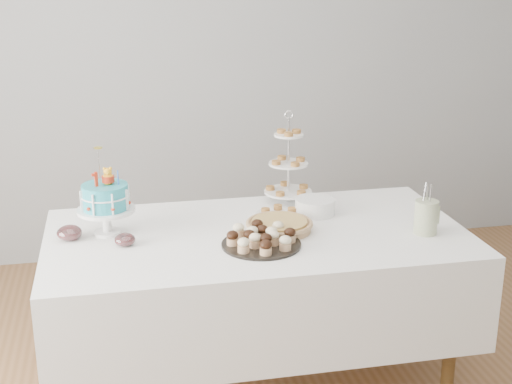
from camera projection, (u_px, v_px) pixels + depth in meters
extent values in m
cube|color=gray|center=(204.00, 59.00, 4.68)|extent=(5.00, 0.04, 2.70)
cube|color=white|center=(257.00, 277.00, 3.34)|extent=(1.92, 1.02, 0.45)
cylinder|color=#523A1C|center=(79.00, 378.00, 2.90)|extent=(0.06, 0.06, 0.67)
cylinder|color=#523A1C|center=(451.00, 337.00, 3.22)|extent=(0.06, 0.06, 0.67)
cylinder|color=#523A1C|center=(83.00, 298.00, 3.59)|extent=(0.06, 0.06, 0.67)
cylinder|color=#523A1C|center=(389.00, 271.00, 3.91)|extent=(0.06, 0.06, 0.67)
cylinder|color=teal|center=(105.00, 197.00, 3.19)|extent=(0.21, 0.21, 0.11)
torus|color=white|center=(105.00, 195.00, 3.19)|extent=(0.22, 0.22, 0.01)
cube|color=red|center=(96.00, 179.00, 3.14)|extent=(0.02, 0.02, 0.07)
cylinder|color=blue|center=(118.00, 177.00, 3.17)|extent=(0.01, 0.01, 0.07)
cylinder|color=silver|center=(99.00, 166.00, 3.17)|extent=(0.00, 0.00, 0.16)
cylinder|color=yellow|center=(98.00, 148.00, 3.15)|extent=(0.04, 0.04, 0.01)
cylinder|color=black|center=(261.00, 244.00, 3.11)|extent=(0.35, 0.35, 0.01)
ellipsoid|color=black|center=(246.00, 235.00, 3.08)|extent=(0.05, 0.05, 0.04)
ellipsoid|color=beige|center=(277.00, 232.00, 3.11)|extent=(0.05, 0.05, 0.04)
cylinder|color=tan|center=(279.00, 227.00, 3.28)|extent=(0.29, 0.29, 0.04)
cylinder|color=#A88341|center=(279.00, 222.00, 3.28)|extent=(0.26, 0.26, 0.02)
torus|color=tan|center=(279.00, 223.00, 3.28)|extent=(0.31, 0.31, 0.02)
cylinder|color=silver|center=(288.00, 160.00, 3.63)|extent=(0.01, 0.01, 0.44)
cylinder|color=white|center=(288.00, 192.00, 3.68)|extent=(0.25, 0.25, 0.01)
cylinder|color=white|center=(288.00, 164.00, 3.63)|extent=(0.20, 0.20, 0.01)
cylinder|color=white|center=(289.00, 135.00, 3.59)|extent=(0.15, 0.15, 0.01)
torus|color=silver|center=(289.00, 115.00, 3.55)|extent=(0.05, 0.01, 0.05)
cylinder|color=white|center=(315.00, 206.00, 3.50)|extent=(0.20, 0.20, 0.08)
cylinder|color=white|center=(279.00, 215.00, 3.47)|extent=(0.23, 0.23, 0.01)
ellipsoid|color=silver|center=(125.00, 240.00, 3.11)|extent=(0.09, 0.09, 0.05)
cylinder|color=#5F080A|center=(125.00, 241.00, 3.11)|extent=(0.06, 0.06, 0.03)
ellipsoid|color=silver|center=(69.00, 233.00, 3.17)|extent=(0.11, 0.11, 0.07)
cylinder|color=#5F080A|center=(70.00, 234.00, 3.18)|extent=(0.08, 0.08, 0.03)
cylinder|color=beige|center=(426.00, 217.00, 3.23)|extent=(0.11, 0.11, 0.16)
cylinder|color=beige|center=(439.00, 215.00, 3.22)|extent=(0.01, 0.01, 0.08)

